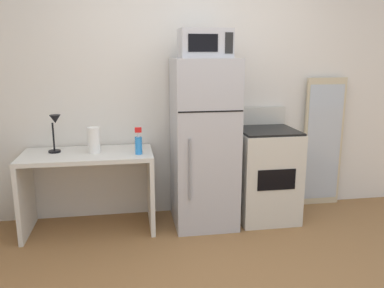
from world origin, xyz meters
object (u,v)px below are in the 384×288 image
desk (89,176)px  leaning_mirror (323,143)px  spray_bottle (139,144)px  desk_lamp (55,127)px  oven_range (265,173)px  paper_towel_roll (94,140)px  microwave (205,43)px  refrigerator (204,143)px

desk → leaning_mirror: bearing=5.9°
desk → spray_bottle: size_ratio=4.80×
desk_lamp → leaning_mirror: (2.75, 0.20, -0.29)m
oven_range → desk_lamp: bearing=178.3°
leaning_mirror → desk_lamp: bearing=-175.9°
desk_lamp → paper_towel_roll: 0.37m
spray_bottle → oven_range: bearing=5.6°
desk → leaning_mirror: 2.49m
paper_towel_roll → spray_bottle: spray_bottle is taller
desk → oven_range: (1.73, -0.00, -0.06)m
desk_lamp → leaning_mirror: leaning_mirror is taller
paper_towel_roll → microwave: microwave is taller
desk_lamp → oven_range: 2.08m
leaning_mirror → oven_range: bearing=-160.9°
microwave → desk: bearing=178.0°
leaning_mirror → paper_towel_roll: bearing=-173.7°
desk_lamp → paper_towel_roll: (0.35, -0.07, -0.12)m
desk → leaning_mirror: leaning_mirror is taller
refrigerator → leaning_mirror: 1.41m
oven_range → desk: bearing=180.0°
spray_bottle → microwave: size_ratio=0.54×
desk → spray_bottle: 0.58m
desk_lamp → leaning_mirror: 2.77m
desk_lamp → spray_bottle: size_ratio=1.42×
leaning_mirror → microwave: bearing=-168.0°
desk → refrigerator: 1.13m
spray_bottle → microwave: 1.09m
microwave → oven_range: bearing=3.4°
microwave → leaning_mirror: 1.75m
microwave → leaning_mirror: microwave is taller
desk → refrigerator: refrigerator is taller
desk → microwave: microwave is taller
desk → desk_lamp: bearing=168.0°
spray_bottle → refrigerator: 0.64m
desk_lamp → microwave: 1.57m
spray_bottle → leaning_mirror: leaning_mirror is taller
desk → paper_towel_roll: (0.07, -0.01, 0.34)m
refrigerator → leaning_mirror: (1.38, 0.27, -0.10)m
refrigerator → desk: bearing=179.1°
refrigerator → oven_range: size_ratio=1.46×
paper_towel_roll → spray_bottle: (0.40, -0.11, -0.02)m
refrigerator → microwave: 0.93m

